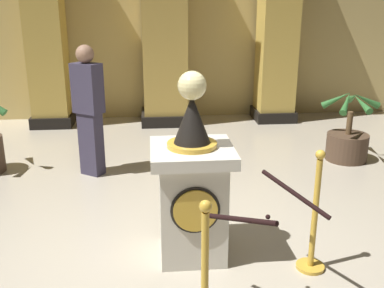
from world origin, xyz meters
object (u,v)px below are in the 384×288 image
object	(u,v)px
pedestal_clock	(192,188)
stanchion_far	(314,229)
bystander_guest	(89,108)
potted_palm_right	(348,140)

from	to	relation	value
pedestal_clock	stanchion_far	xyz separation A→B (m)	(0.99, -0.33, -0.27)
bystander_guest	pedestal_clock	bearing A→B (deg)	-61.72
pedestal_clock	bystander_guest	world-z (taller)	bystander_guest
stanchion_far	bystander_guest	distance (m)	3.24
pedestal_clock	bystander_guest	xyz separation A→B (m)	(-1.12, 2.08, 0.25)
pedestal_clock	potted_palm_right	xyz separation A→B (m)	(2.44, 2.28, -0.35)
stanchion_far	bystander_guest	xyz separation A→B (m)	(-2.10, 2.41, 0.51)
stanchion_far	potted_palm_right	bearing A→B (deg)	60.93
stanchion_far	pedestal_clock	bearing A→B (deg)	161.56
pedestal_clock	bystander_guest	size ratio (longest dim) A/B	0.99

